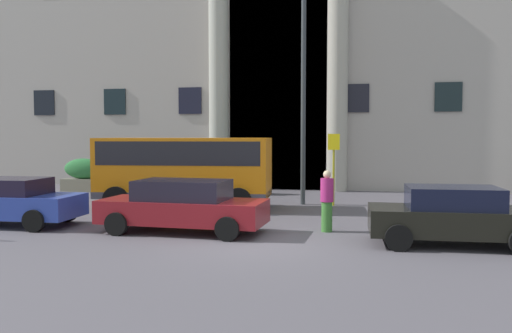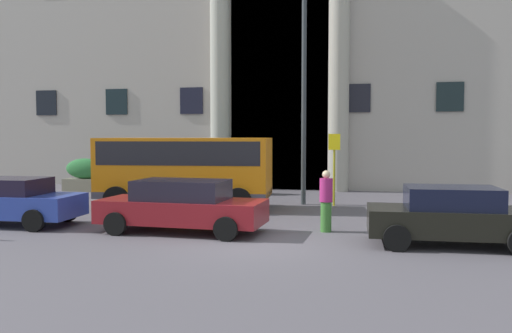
{
  "view_description": "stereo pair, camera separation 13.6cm",
  "coord_description": "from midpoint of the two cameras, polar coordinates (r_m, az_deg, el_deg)",
  "views": [
    {
      "loc": [
        2.7,
        -12.5,
        2.64
      ],
      "look_at": [
        -1.01,
        4.76,
        1.6
      ],
      "focal_mm": 37.03,
      "sensor_mm": 36.0,
      "label": 1
    },
    {
      "loc": [
        2.84,
        -12.47,
        2.64
      ],
      "look_at": [
        -1.01,
        4.76,
        1.6
      ],
      "focal_mm": 37.03,
      "sensor_mm": 36.0,
      "label": 2
    }
  ],
  "objects": [
    {
      "name": "office_building_facade",
      "position": [
        30.97,
        7.42,
        17.06
      ],
      "size": [
        36.11,
        9.74,
        19.99
      ],
      "color": "#A19992",
      "rests_on": "ground_plane"
    },
    {
      "name": "hedge_planter_entrance_right",
      "position": [
        23.82,
        -1.01,
        -1.27
      ],
      "size": [
        2.14,
        0.86,
        1.48
      ],
      "color": "gray",
      "rests_on": "ground_plane"
    },
    {
      "name": "bus_stop_sign",
      "position": [
        19.96,
        8.64,
        0.54
      ],
      "size": [
        0.44,
        0.08,
        2.7
      ],
      "color": "#9F991C",
      "rests_on": "ground_plane"
    },
    {
      "name": "lamppost_plaza_centre",
      "position": [
        20.32,
        5.4,
        10.05
      ],
      "size": [
        0.4,
        0.4,
        8.73
      ],
      "color": "#30363A",
      "rests_on": "ground_plane"
    },
    {
      "name": "parked_estate_mid",
      "position": [
        14.53,
        -7.74,
        -4.21
      ],
      "size": [
        4.55,
        2.03,
        1.43
      ],
      "rotation": [
        0.0,
        0.0,
        -0.03
      ],
      "color": "maroon",
      "rests_on": "ground_plane"
    },
    {
      "name": "motorcycle_near_kerb",
      "position": [
        15.79,
        20.74,
        -4.8
      ],
      "size": [
        2.02,
        0.55,
        0.89
      ],
      "rotation": [
        0.0,
        0.0,
        -0.09
      ],
      "color": "black",
      "rests_on": "ground_plane"
    },
    {
      "name": "parked_sedan_second",
      "position": [
        13.49,
        20.63,
        -5.01
      ],
      "size": [
        3.98,
        2.04,
        1.42
      ],
      "rotation": [
        0.0,
        0.0,
        0.04
      ],
      "color": "black",
      "rests_on": "ground_plane"
    },
    {
      "name": "orange_minibus",
      "position": [
        19.17,
        -7.4,
        0.05
      ],
      "size": [
        6.28,
        3.23,
        2.55
      ],
      "rotation": [
        0.0,
        0.0,
        0.1
      ],
      "color": "orange",
      "rests_on": "ground_plane"
    },
    {
      "name": "pedestrian_man_red_shirt",
      "position": [
        14.6,
        7.85,
        -3.71
      ],
      "size": [
        0.36,
        0.36,
        1.69
      ],
      "rotation": [
        0.0,
        0.0,
        0.76
      ],
      "color": "#38712E",
      "rests_on": "ground_plane"
    },
    {
      "name": "ground_plane",
      "position": [
        13.07,
        0.09,
        -8.56
      ],
      "size": [
        80.0,
        64.0,
        0.12
      ],
      "primitive_type": "cube",
      "color": "#555159"
    },
    {
      "name": "motorcycle_far_end",
      "position": [
        17.53,
        -11.83,
        -3.87
      ],
      "size": [
        1.86,
        0.76,
        0.89
      ],
      "rotation": [
        0.0,
        0.0,
        0.3
      ],
      "color": "black",
      "rests_on": "ground_plane"
    },
    {
      "name": "parked_compact_extra",
      "position": [
        17.25,
        -25.41,
        -3.35
      ],
      "size": [
        4.59,
        2.1,
        1.39
      ],
      "rotation": [
        0.0,
        0.0,
        0.04
      ],
      "color": "#283D9C",
      "rests_on": "ground_plane"
    },
    {
      "name": "hedge_planter_entrance_left",
      "position": [
        26.27,
        -17.79,
        -0.92
      ],
      "size": [
        2.09,
        0.74,
        1.56
      ],
      "color": "slate",
      "rests_on": "ground_plane"
    }
  ]
}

